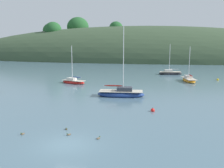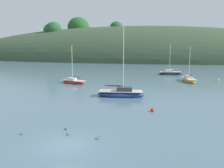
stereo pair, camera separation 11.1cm
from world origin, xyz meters
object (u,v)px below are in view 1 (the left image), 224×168
(sailboat_black_sloop, at_px, (170,73))
(sailboat_teal_outer, at_px, (73,82))
(duck_straggler, at_px, (98,138))
(sailboat_red_portside, at_px, (121,94))
(mooring_buoy_channel, at_px, (218,80))
(duck_lone_left, at_px, (66,129))
(duck_trailing, at_px, (69,135))
(mooring_buoy_outer, at_px, (153,110))
(sailboat_blue_center, at_px, (189,80))
(duck_lone_right, at_px, (23,134))

(sailboat_black_sloop, relative_size, sailboat_teal_outer, 1.01)
(duck_straggler, bearing_deg, sailboat_red_portside, 91.09)
(mooring_buoy_channel, bearing_deg, duck_lone_left, -121.69)
(sailboat_red_portside, height_order, duck_trailing, sailboat_red_portside)
(sailboat_red_portside, xyz_separation_m, mooring_buoy_channel, (16.37, 17.24, -0.28))
(sailboat_teal_outer, bearing_deg, duck_lone_left, -73.44)
(sailboat_black_sloop, height_order, duck_lone_left, sailboat_black_sloop)
(mooring_buoy_outer, distance_m, duck_lone_left, 10.21)
(mooring_buoy_outer, height_order, mooring_buoy_channel, same)
(mooring_buoy_channel, distance_m, duck_straggler, 36.63)
(sailboat_red_portside, bearing_deg, duck_straggler, -88.91)
(sailboat_black_sloop, distance_m, mooring_buoy_outer, 31.36)
(sailboat_black_sloop, distance_m, duck_straggler, 40.63)
(sailboat_teal_outer, distance_m, duck_straggler, 26.83)
(duck_lone_left, distance_m, duck_trailing, 1.42)
(sailboat_teal_outer, bearing_deg, sailboat_blue_center, 15.21)
(mooring_buoy_channel, height_order, duck_trailing, mooring_buoy_channel)
(duck_lone_right, bearing_deg, duck_lone_left, 29.09)
(mooring_buoy_channel, bearing_deg, duck_straggler, -116.03)
(sailboat_red_portside, distance_m, sailboat_teal_outer, 13.43)
(sailboat_blue_center, xyz_separation_m, duck_lone_left, (-13.65, -28.77, -0.29))
(sailboat_red_portside, relative_size, sailboat_blue_center, 1.46)
(sailboat_red_portside, bearing_deg, sailboat_blue_center, 53.99)
(sailboat_blue_center, relative_size, sailboat_black_sloop, 0.96)
(sailboat_teal_outer, xyz_separation_m, mooring_buoy_channel, (26.19, 8.07, -0.20))
(duck_lone_left, height_order, duck_trailing, same)
(sailboat_blue_center, bearing_deg, duck_straggler, -108.90)
(sailboat_blue_center, distance_m, duck_straggler, 32.16)
(sailboat_red_portside, distance_m, duck_trailing, 15.46)
(duck_lone_left, bearing_deg, sailboat_teal_outer, 106.56)
(sailboat_red_portside, height_order, sailboat_blue_center, sailboat_red_portside)
(mooring_buoy_outer, distance_m, mooring_buoy_channel, 26.96)
(sailboat_black_sloop, distance_m, sailboat_teal_outer, 23.17)
(sailboat_blue_center, distance_m, mooring_buoy_channel, 6.18)
(sailboat_blue_center, bearing_deg, mooring_buoy_outer, -106.26)
(mooring_buoy_outer, bearing_deg, duck_trailing, -128.57)
(sailboat_red_portside, bearing_deg, sailboat_black_sloop, 72.26)
(duck_lone_left, relative_size, duck_straggler, 1.05)
(sailboat_black_sloop, relative_size, duck_trailing, 18.77)
(mooring_buoy_outer, relative_size, duck_lone_right, 1.33)
(sailboat_blue_center, relative_size, mooring_buoy_outer, 12.24)
(duck_straggler, bearing_deg, mooring_buoy_outer, 64.93)
(sailboat_red_portside, relative_size, mooring_buoy_channel, 17.93)
(sailboat_teal_outer, distance_m, mooring_buoy_outer, 21.46)
(sailboat_red_portside, height_order, sailboat_black_sloop, sailboat_red_portside)
(sailboat_blue_center, height_order, mooring_buoy_outer, sailboat_blue_center)
(duck_trailing, bearing_deg, sailboat_teal_outer, 107.15)
(sailboat_teal_outer, xyz_separation_m, duck_lone_right, (3.74, -24.94, -0.27))
(duck_trailing, bearing_deg, sailboat_red_portside, 81.53)
(sailboat_blue_center, height_order, mooring_buoy_channel, sailboat_blue_center)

